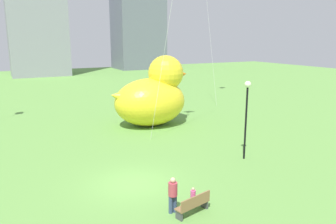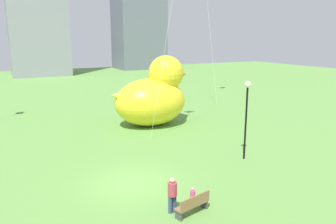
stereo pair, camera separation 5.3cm
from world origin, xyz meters
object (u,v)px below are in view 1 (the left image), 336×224
(person_child, at_px, (193,196))
(person_adult, at_px, (173,193))
(giant_inflatable_duck, at_px, (153,96))
(lamppost, at_px, (247,105))
(park_bench, at_px, (194,204))

(person_child, bearing_deg, person_adult, 179.05)
(giant_inflatable_duck, relative_size, lamppost, 1.47)
(park_bench, relative_size, person_adult, 1.08)
(park_bench, relative_size, giant_inflatable_duck, 0.24)
(park_bench, relative_size, person_child, 1.85)
(person_adult, bearing_deg, park_bench, -37.22)
(person_child, relative_size, giant_inflatable_duck, 0.13)
(lamppost, bearing_deg, park_bench, -145.74)
(person_adult, distance_m, lamppost, 8.39)
(giant_inflatable_duck, bearing_deg, person_child, -107.59)
(park_bench, distance_m, giant_inflatable_duck, 15.37)
(park_bench, bearing_deg, lamppost, 34.26)
(park_bench, distance_m, person_child, 0.60)
(person_adult, xyz_separation_m, lamppost, (7.05, 3.77, 2.55))
(park_bench, height_order, giant_inflatable_duck, giant_inflatable_duck)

